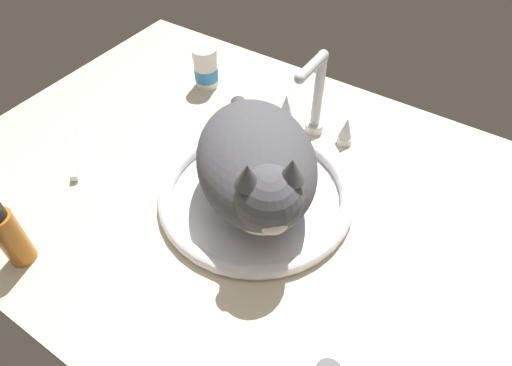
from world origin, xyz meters
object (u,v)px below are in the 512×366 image
at_px(faucet, 315,104).
at_px(toothbrush, 77,153).
at_px(amber_bottle, 10,236).
at_px(sink_basin, 256,193).
at_px(pill_bottle, 206,69).
at_px(cat, 258,167).

distance_m(faucet, toothbrush, 0.50).
bearing_deg(amber_bottle, sink_basin, 51.84).
xyz_separation_m(faucet, pill_bottle, (-0.30, 0.02, -0.03)).
relative_size(cat, toothbrush, 2.86).
xyz_separation_m(faucet, toothbrush, (-0.37, -0.32, -0.07)).
height_order(cat, pill_bottle, cat).
distance_m(faucet, pill_bottle, 0.30).
xyz_separation_m(faucet, cat, (0.01, -0.23, 0.02)).
bearing_deg(toothbrush, sink_basin, 15.58).
bearing_deg(faucet, sink_basin, -90.00).
bearing_deg(amber_bottle, cat, 49.19).
height_order(faucet, cat, cat).
height_order(pill_bottle, toothbrush, pill_bottle).
distance_m(cat, amber_bottle, 0.41).
bearing_deg(pill_bottle, sink_basin, -38.85).
bearing_deg(amber_bottle, faucet, 65.04).
xyz_separation_m(cat, pill_bottle, (-0.31, 0.25, -0.05)).
bearing_deg(pill_bottle, cat, -39.26).
height_order(amber_bottle, toothbrush, amber_bottle).
height_order(sink_basin, toothbrush, sink_basin).
bearing_deg(cat, toothbrush, -166.90).
bearing_deg(faucet, toothbrush, -138.82).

